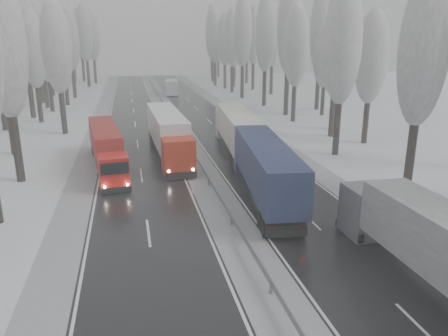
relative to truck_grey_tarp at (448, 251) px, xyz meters
name	(u,v)px	position (x,y,z in m)	size (l,w,h in m)	color
carriageway_right	(241,152)	(-2.32, 27.92, -2.35)	(7.50, 200.00, 0.03)	black
carriageway_left	(139,158)	(-12.82, 27.92, -2.35)	(7.50, 200.00, 0.03)	black
median_slush	(191,155)	(-7.57, 27.92, -2.34)	(3.00, 200.00, 0.04)	#AAADB3
shoulder_right	(285,149)	(2.63, 27.92, -2.34)	(2.40, 200.00, 0.04)	#AAADB3
shoulder_left	(88,160)	(-17.77, 27.92, -2.34)	(2.40, 200.00, 0.04)	#AAADB3
median_guardrail	(191,149)	(-7.57, 27.91, -1.77)	(0.12, 200.00, 0.76)	slate
tree_16	(424,50)	(7.46, 13.59, 8.30)	(3.60, 3.60, 16.53)	black
tree_18	(343,47)	(6.94, 24.95, 8.34)	(3.60, 3.60, 16.58)	black
tree_19	(372,58)	(12.45, 28.95, 7.05)	(3.60, 3.60, 14.57)	black
tree_20	(337,50)	(10.33, 33.09, 7.78)	(3.60, 3.60, 15.71)	black
tree_21	(340,34)	(12.55, 37.09, 9.64)	(3.60, 3.60, 18.62)	black
tree_22	(296,47)	(9.45, 43.52, 7.88)	(3.60, 3.60, 15.86)	black
tree_23	(325,57)	(15.74, 47.52, 6.40)	(3.60, 3.60, 13.55)	black
tree_24	(289,26)	(10.33, 48.94, 10.82)	(3.60, 3.60, 20.49)	black
tree_25	(321,31)	(17.24, 52.94, 10.16)	(3.60, 3.60, 19.44)	black
tree_26	(266,34)	(9.99, 59.19, 9.74)	(3.60, 3.60, 18.78)	black
tree_27	(296,39)	(17.14, 63.19, 9.00)	(3.60, 3.60, 17.62)	black
tree_28	(243,32)	(8.77, 69.88, 10.27)	(3.60, 3.60, 19.62)	black
tree_29	(273,37)	(16.14, 73.88, 9.31)	(3.60, 3.60, 18.11)	black
tree_30	(232,38)	(8.99, 79.62, 9.15)	(3.60, 3.60, 17.86)	black
tree_31	(254,36)	(14.91, 83.62, 9.61)	(3.60, 3.60, 18.58)	black
tree_32	(225,39)	(9.06, 87.13, 8.82)	(3.60, 3.60, 17.33)	black
tree_33	(234,48)	(12.20, 91.13, 6.90)	(3.60, 3.60, 14.33)	black
tree_34	(215,39)	(8.16, 94.24, 9.01)	(3.60, 3.60, 17.63)	black
tree_35	(247,37)	(17.37, 98.24, 9.40)	(3.60, 3.60, 18.25)	black
tree_36	(213,32)	(9.47, 104.08, 10.66)	(3.60, 3.60, 20.23)	black
tree_37	(235,41)	(16.45, 108.08, 8.20)	(3.60, 3.60, 16.37)	black
tree_38	(212,38)	(11.16, 114.65, 9.22)	(3.60, 3.60, 17.97)	black
tree_39	(218,42)	(13.98, 118.65, 8.09)	(3.60, 3.60, 16.19)	black
tree_58	(2,43)	(-22.70, 22.49, 8.74)	(3.60, 3.60, 17.21)	black
tree_60	(1,58)	(-25.32, 32.12, 7.23)	(3.60, 3.60, 14.84)	black
tree_62	(56,48)	(-21.52, 41.65, 7.99)	(3.60, 3.60, 16.04)	black
tree_64	(33,50)	(-25.83, 50.64, 7.59)	(3.60, 3.60, 15.42)	black
tree_65	(23,30)	(-27.62, 54.64, 10.18)	(3.60, 3.60, 19.48)	black
tree_66	(46,49)	(-25.73, 60.27, 7.47)	(3.60, 3.60, 15.23)	black
tree_67	(40,41)	(-27.12, 64.27, 8.66)	(3.60, 3.60, 17.09)	black
tree_68	(61,43)	(-24.15, 67.03, 8.38)	(3.60, 3.60, 16.65)	black
tree_69	(35,32)	(-28.99, 71.03, 10.10)	(3.60, 3.60, 19.35)	black
tree_70	(70,40)	(-23.90, 77.11, 8.66)	(3.60, 3.60, 17.09)	black
tree_71	(46,32)	(-28.66, 81.11, 10.26)	(3.60, 3.60, 19.61)	black
tree_72	(63,46)	(-26.50, 86.46, 7.40)	(3.60, 3.60, 15.11)	black
tree_73	(51,40)	(-29.39, 90.46, 8.74)	(3.60, 3.60, 17.22)	black
tree_74	(85,33)	(-22.64, 97.25, 10.31)	(3.60, 3.60, 19.68)	black
tree_75	(47,36)	(-31.77, 101.25, 9.62)	(3.60, 3.60, 18.60)	black
tree_76	(92,36)	(-21.62, 106.64, 9.59)	(3.60, 3.60, 18.55)	black
tree_77	(72,47)	(-27.23, 110.64, 6.89)	(3.60, 3.60, 14.32)	black
tree_78	(80,34)	(-25.13, 113.23, 10.23)	(3.60, 3.60, 19.55)	black
tree_79	(72,40)	(-27.90, 117.23, 8.65)	(3.60, 3.60, 17.07)	black
truck_grey_tarp	(448,251)	(0.00, 0.00, 0.00)	(2.61, 15.83, 4.05)	#56565C
truck_blue_box	(263,165)	(-4.10, 14.50, 0.18)	(4.56, 17.14, 4.36)	#1E214C
truck_cream_box	(236,128)	(-2.74, 28.48, 0.15)	(4.13, 16.91, 4.30)	#9E9B8C
box_truck_distant	(171,87)	(-4.47, 78.16, -0.78)	(3.24, 8.52, 3.11)	silver
truck_red_white	(168,132)	(-9.88, 27.73, 0.19)	(3.27, 17.18, 4.38)	#B01E09
truck_red_red	(106,145)	(-15.78, 25.21, -0.23)	(3.91, 14.37, 3.65)	#BA0F0A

